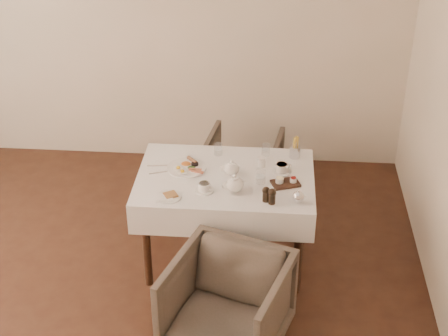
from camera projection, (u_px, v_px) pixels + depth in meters
table at (225, 190)px, 5.02m from camera, size 1.28×0.88×0.75m
armchair_near at (227, 306)px, 4.40m from camera, size 0.91×0.92×0.67m
armchair_far at (243, 166)px, 5.98m from camera, size 0.71×0.73×0.58m
breakfast_plate at (187, 167)px, 5.04m from camera, size 0.29×0.29×0.04m
side_plate at (168, 197)px, 4.71m from camera, size 0.18×0.17×0.02m
teapot_centre at (231, 168)px, 4.94m from camera, size 0.17×0.14×0.12m
teapot_front at (235, 183)px, 4.74m from camera, size 0.21×0.19×0.14m
creamer at (261, 162)px, 5.06m from camera, size 0.07×0.07×0.07m
teacup_near at (204, 187)px, 4.77m from camera, size 0.13×0.13×0.06m
teacup_far at (282, 169)px, 4.99m from camera, size 0.14×0.14×0.07m
glass_left at (218, 149)px, 5.20m from camera, size 0.08×0.08×0.09m
glass_mid at (261, 177)px, 4.85m from camera, size 0.08×0.08×0.10m
glass_right at (266, 150)px, 5.19m from camera, size 0.08×0.08×0.09m
condiment_board at (285, 182)px, 4.85m from camera, size 0.22×0.19×0.05m
pepper_mill_left at (266, 194)px, 4.65m from camera, size 0.06×0.06×0.11m
pepper_mill_right at (272, 196)px, 4.62m from camera, size 0.08×0.08×0.12m
silver_pot at (298, 196)px, 4.63m from camera, size 0.11×0.09×0.11m
fries_cup at (295, 148)px, 5.15m from camera, size 0.08×0.08×0.17m
cutlery_fork at (159, 166)px, 5.08m from camera, size 0.17×0.03×0.00m
cutlery_knife at (161, 172)px, 4.99m from camera, size 0.17×0.07×0.00m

